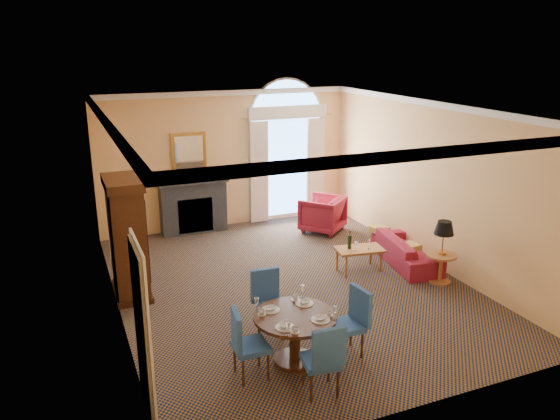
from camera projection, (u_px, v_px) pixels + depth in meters
name	position (u px, v px, depth m)	size (l,w,h in m)	color
ground	(290.00, 285.00, 9.94)	(7.50, 7.50, 0.00)	black
room_envelope	(275.00, 143.00, 9.78)	(6.04, 7.52, 3.45)	#F8BF76
armoire	(127.00, 240.00, 9.32)	(0.60, 1.07, 2.10)	#351A0C
dining_table	(295.00, 327.00, 7.43)	(1.14, 1.14, 0.92)	#351A0C
dining_chair_north	(268.00, 298.00, 8.21)	(0.57, 0.57, 1.00)	#255091
dining_chair_south	(325.00, 356.00, 6.70)	(0.50, 0.50, 1.00)	#255091
dining_chair_east	(353.00, 317.00, 7.64)	(0.49, 0.48, 1.00)	#255091
dining_chair_west	(244.00, 340.00, 7.05)	(0.49, 0.47, 1.00)	#255091
sofa	(406.00, 250.00, 10.86)	(1.88, 0.73, 0.55)	maroon
armchair	(322.00, 214.00, 12.67)	(0.89, 0.91, 0.83)	maroon
coffee_table	(359.00, 250.00, 10.47)	(0.97, 0.63, 0.81)	#B06735
side_table	(443.00, 244.00, 9.86)	(0.56, 0.56, 1.16)	#B06735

